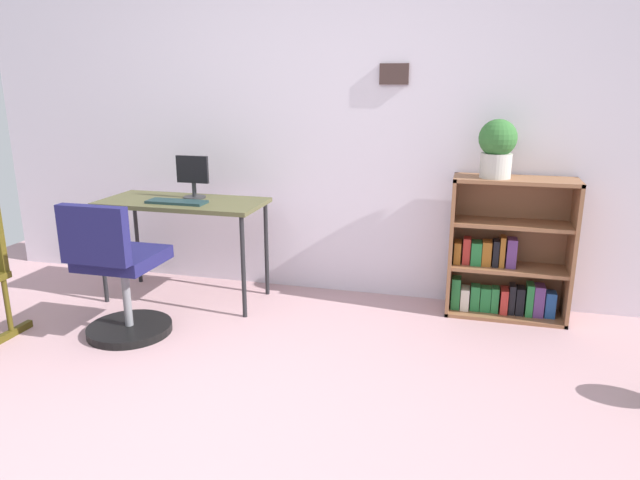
% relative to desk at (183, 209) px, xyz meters
% --- Properties ---
extents(ground_plane, '(6.24, 6.24, 0.00)m').
position_rel_desk_xyz_m(ground_plane, '(0.81, -1.66, -0.67)').
color(ground_plane, '#B1898F').
extents(wall_back, '(5.20, 0.12, 2.51)m').
position_rel_desk_xyz_m(wall_back, '(0.81, 0.49, 0.59)').
color(wall_back, silver).
rests_on(wall_back, ground_plane).
extents(desk, '(1.14, 0.52, 0.73)m').
position_rel_desk_xyz_m(desk, '(0.00, 0.00, 0.00)').
color(desk, '#4D4B2D').
rests_on(desk, ground_plane).
extents(monitor, '(0.24, 0.16, 0.30)m').
position_rel_desk_xyz_m(monitor, '(0.04, 0.09, 0.22)').
color(monitor, '#262628').
rests_on(monitor, desk).
extents(keyboard, '(0.41, 0.14, 0.02)m').
position_rel_desk_xyz_m(keyboard, '(0.01, -0.10, 0.07)').
color(keyboard, '#1A2F31').
rests_on(keyboard, desk).
extents(office_chair, '(0.52, 0.55, 0.87)m').
position_rel_desk_xyz_m(office_chair, '(-0.07, -0.70, -0.29)').
color(office_chair, black).
rests_on(office_chair, ground_plane).
extents(bookshelf_low, '(0.77, 0.30, 0.94)m').
position_rel_desk_xyz_m(bookshelf_low, '(2.20, 0.29, -0.26)').
color(bookshelf_low, brown).
rests_on(bookshelf_low, ground_plane).
extents(potted_plant_on_shelf, '(0.24, 0.24, 0.37)m').
position_rel_desk_xyz_m(potted_plant_on_shelf, '(2.08, 0.24, 0.47)').
color(potted_plant_on_shelf, '#B7B2A8').
rests_on(potted_plant_on_shelf, bookshelf_low).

